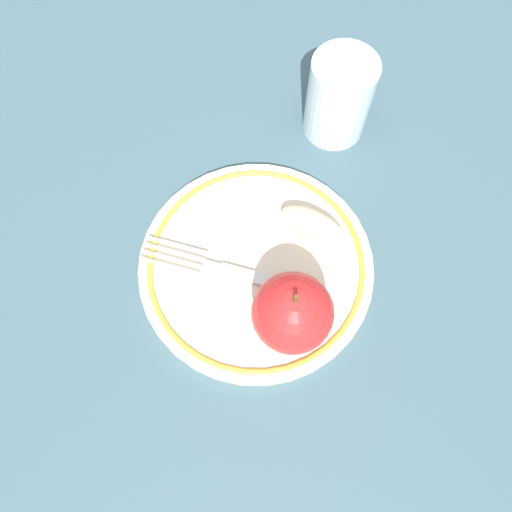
{
  "coord_description": "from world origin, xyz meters",
  "views": [
    {
      "loc": [
        0.13,
        -0.1,
        0.49
      ],
      "look_at": [
        -0.01,
        0.01,
        0.03
      ],
      "focal_mm": 35.0,
      "sensor_mm": 36.0,
      "label": 1
    }
  ],
  "objects_px": {
    "apple_red_whole": "(292,313)",
    "drinking_glass": "(339,98)",
    "plate": "(256,266)",
    "apple_slice_front": "(313,224)",
    "fork": "(235,272)"
  },
  "relations": [
    {
      "from": "apple_red_whole",
      "to": "drinking_glass",
      "type": "relative_size",
      "value": 0.86
    },
    {
      "from": "plate",
      "to": "apple_slice_front",
      "type": "xyz_separation_m",
      "value": [
        0.01,
        0.07,
        0.02
      ]
    },
    {
      "from": "fork",
      "to": "drinking_glass",
      "type": "bearing_deg",
      "value": -104.52
    },
    {
      "from": "apple_slice_front",
      "to": "drinking_glass",
      "type": "bearing_deg",
      "value": -74.62
    },
    {
      "from": "apple_red_whole",
      "to": "apple_slice_front",
      "type": "distance_m",
      "value": 0.11
    },
    {
      "from": "drinking_glass",
      "to": "fork",
      "type": "bearing_deg",
      "value": -68.73
    },
    {
      "from": "fork",
      "to": "drinking_glass",
      "type": "height_order",
      "value": "drinking_glass"
    },
    {
      "from": "plate",
      "to": "fork",
      "type": "relative_size",
      "value": 1.49
    },
    {
      "from": "apple_slice_front",
      "to": "fork",
      "type": "distance_m",
      "value": 0.09
    },
    {
      "from": "plate",
      "to": "drinking_glass",
      "type": "distance_m",
      "value": 0.21
    },
    {
      "from": "drinking_glass",
      "to": "apple_slice_front",
      "type": "bearing_deg",
      "value": -51.12
    },
    {
      "from": "apple_red_whole",
      "to": "drinking_glass",
      "type": "bearing_deg",
      "value": 128.37
    },
    {
      "from": "plate",
      "to": "apple_slice_front",
      "type": "height_order",
      "value": "apple_slice_front"
    },
    {
      "from": "plate",
      "to": "apple_slice_front",
      "type": "relative_size",
      "value": 3.42
    },
    {
      "from": "fork",
      "to": "apple_red_whole",
      "type": "bearing_deg",
      "value": 151.67
    }
  ]
}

